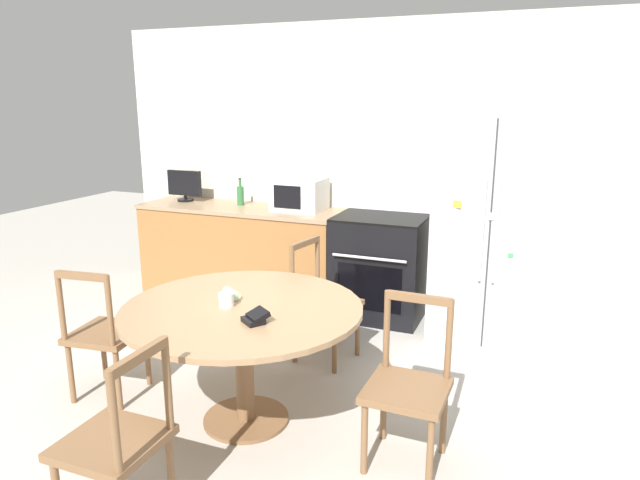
{
  "coord_description": "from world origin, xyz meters",
  "views": [
    {
      "loc": [
        1.54,
        -2.46,
        1.93
      ],
      "look_at": [
        0.09,
        1.15,
        0.95
      ],
      "focal_mm": 32.0,
      "sensor_mm": 36.0,
      "label": 1
    }
  ],
  "objects_px": {
    "dining_chair_near": "(117,443)",
    "candle_glass": "(226,301)",
    "refrigerator": "(494,228)",
    "countertop_tv": "(185,185)",
    "microwave": "(300,194)",
    "dining_chair_right": "(408,387)",
    "oven_range": "(380,266)",
    "dining_chair_left": "(104,334)",
    "counter_bottle": "(240,195)",
    "dining_chair_far": "(323,304)",
    "wallet": "(256,318)"
  },
  "relations": [
    {
      "from": "counter_bottle",
      "to": "wallet",
      "type": "relative_size",
      "value": 1.54
    },
    {
      "from": "counter_bottle",
      "to": "dining_chair_near",
      "type": "xyz_separation_m",
      "value": [
        1.1,
        -3.08,
        -0.57
      ]
    },
    {
      "from": "countertop_tv",
      "to": "candle_glass",
      "type": "height_order",
      "value": "countertop_tv"
    },
    {
      "from": "refrigerator",
      "to": "wallet",
      "type": "xyz_separation_m",
      "value": [
        -1.03,
        -2.13,
        -0.14
      ]
    },
    {
      "from": "microwave",
      "to": "refrigerator",
      "type": "bearing_deg",
      "value": -4.59
    },
    {
      "from": "refrigerator",
      "to": "wallet",
      "type": "height_order",
      "value": "refrigerator"
    },
    {
      "from": "dining_chair_far",
      "to": "oven_range",
      "type": "bearing_deg",
      "value": -178.33
    },
    {
      "from": "dining_chair_left",
      "to": "dining_chair_near",
      "type": "bearing_deg",
      "value": -52.75
    },
    {
      "from": "dining_chair_right",
      "to": "counter_bottle",
      "type": "bearing_deg",
      "value": -42.73
    },
    {
      "from": "dining_chair_far",
      "to": "dining_chair_right",
      "type": "distance_m",
      "value": 1.34
    },
    {
      "from": "counter_bottle",
      "to": "dining_chair_near",
      "type": "relative_size",
      "value": 0.29
    },
    {
      "from": "oven_range",
      "to": "dining_chair_near",
      "type": "height_order",
      "value": "oven_range"
    },
    {
      "from": "countertop_tv",
      "to": "dining_chair_far",
      "type": "height_order",
      "value": "countertop_tv"
    },
    {
      "from": "microwave",
      "to": "dining_chair_right",
      "type": "bearing_deg",
      "value": -53.5
    },
    {
      "from": "oven_range",
      "to": "refrigerator",
      "type": "bearing_deg",
      "value": -3.52
    },
    {
      "from": "refrigerator",
      "to": "countertop_tv",
      "type": "height_order",
      "value": "refrigerator"
    },
    {
      "from": "counter_bottle",
      "to": "dining_chair_far",
      "type": "relative_size",
      "value": 0.29
    },
    {
      "from": "candle_glass",
      "to": "oven_range",
      "type": "bearing_deg",
      "value": 80.22
    },
    {
      "from": "refrigerator",
      "to": "dining_chair_far",
      "type": "bearing_deg",
      "value": -139.42
    },
    {
      "from": "countertop_tv",
      "to": "wallet",
      "type": "distance_m",
      "value": 3.05
    },
    {
      "from": "oven_range",
      "to": "wallet",
      "type": "bearing_deg",
      "value": -92.0
    },
    {
      "from": "microwave",
      "to": "dining_chair_right",
      "type": "relative_size",
      "value": 0.51
    },
    {
      "from": "dining_chair_far",
      "to": "candle_glass",
      "type": "distance_m",
      "value": 1.1
    },
    {
      "from": "dining_chair_near",
      "to": "refrigerator",
      "type": "bearing_deg",
      "value": -24.01
    },
    {
      "from": "microwave",
      "to": "candle_glass",
      "type": "relative_size",
      "value": 5.14
    },
    {
      "from": "dining_chair_right",
      "to": "dining_chair_far",
      "type": "bearing_deg",
      "value": -47.58
    },
    {
      "from": "dining_chair_near",
      "to": "counter_bottle",
      "type": "bearing_deg",
      "value": 19.73
    },
    {
      "from": "refrigerator",
      "to": "dining_chair_far",
      "type": "relative_size",
      "value": 2.02
    },
    {
      "from": "microwave",
      "to": "counter_bottle",
      "type": "height_order",
      "value": "microwave"
    },
    {
      "from": "oven_range",
      "to": "counter_bottle",
      "type": "distance_m",
      "value": 1.55
    },
    {
      "from": "refrigerator",
      "to": "candle_glass",
      "type": "relative_size",
      "value": 20.25
    },
    {
      "from": "oven_range",
      "to": "wallet",
      "type": "height_order",
      "value": "oven_range"
    },
    {
      "from": "countertop_tv",
      "to": "dining_chair_far",
      "type": "distance_m",
      "value": 2.31
    },
    {
      "from": "dining_chair_far",
      "to": "dining_chair_left",
      "type": "relative_size",
      "value": 1.0
    },
    {
      "from": "oven_range",
      "to": "dining_chair_far",
      "type": "bearing_deg",
      "value": -98.51
    },
    {
      "from": "counter_bottle",
      "to": "dining_chair_near",
      "type": "distance_m",
      "value": 3.32
    },
    {
      "from": "dining_chair_far",
      "to": "dining_chair_right",
      "type": "xyz_separation_m",
      "value": [
        0.88,
        -1.01,
        0.0
      ]
    },
    {
      "from": "microwave",
      "to": "dining_chair_near",
      "type": "bearing_deg",
      "value": -81.35
    },
    {
      "from": "dining_chair_far",
      "to": "wallet",
      "type": "height_order",
      "value": "dining_chair_far"
    },
    {
      "from": "dining_chair_near",
      "to": "countertop_tv",
      "type": "bearing_deg",
      "value": 29.57
    },
    {
      "from": "microwave",
      "to": "wallet",
      "type": "distance_m",
      "value": 2.41
    },
    {
      "from": "dining_chair_right",
      "to": "microwave",
      "type": "bearing_deg",
      "value": -52.33
    },
    {
      "from": "refrigerator",
      "to": "dining_chair_right",
      "type": "bearing_deg",
      "value": -96.53
    },
    {
      "from": "dining_chair_right",
      "to": "countertop_tv",
      "type": "bearing_deg",
      "value": -35.38
    },
    {
      "from": "wallet",
      "to": "dining_chair_far",
      "type": "bearing_deg",
      "value": 93.59
    },
    {
      "from": "dining_chair_near",
      "to": "wallet",
      "type": "height_order",
      "value": "dining_chair_near"
    },
    {
      "from": "dining_chair_far",
      "to": "refrigerator",
      "type": "bearing_deg",
      "value": 140.76
    },
    {
      "from": "dining_chair_right",
      "to": "dining_chair_left",
      "type": "bearing_deg",
      "value": 2.65
    },
    {
      "from": "dining_chair_left",
      "to": "candle_glass",
      "type": "bearing_deg",
      "value": -5.24
    },
    {
      "from": "dining_chair_near",
      "to": "candle_glass",
      "type": "bearing_deg",
      "value": -0.06
    }
  ]
}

